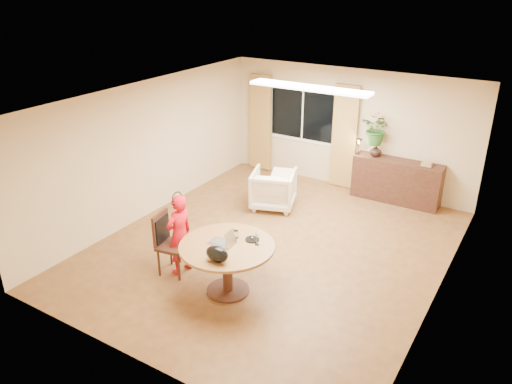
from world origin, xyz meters
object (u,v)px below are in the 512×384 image
dining_chair (174,244)px  sideboard (396,181)px  armchair (273,189)px  dining_table (227,255)px  child (180,234)px

dining_chair → sideboard: bearing=55.2°
dining_chair → armchair: dining_chair is taller
armchair → dining_chair: bearing=68.5°
dining_table → armchair: bearing=106.9°
child → armchair: size_ratio=1.53×
dining_table → dining_chair: (-1.01, -0.01, -0.12)m
sideboard → dining_table: bearing=-104.2°
dining_table → dining_chair: size_ratio=1.38×
armchair → child: bearing=69.7°
dining_chair → dining_table: bearing=-8.8°
dining_table → dining_chair: 1.02m
child → dining_chair: bearing=-25.1°
dining_table → child: size_ratio=1.05×
armchair → sideboard: (2.02, 1.56, 0.06)m
dining_table → sideboard: sideboard is taller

